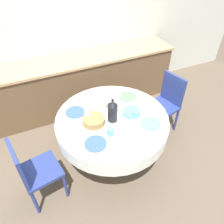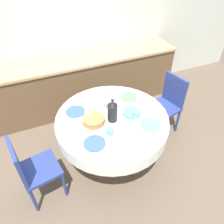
{
  "view_description": "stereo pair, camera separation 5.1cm",
  "coord_description": "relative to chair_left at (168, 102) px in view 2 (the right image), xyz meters",
  "views": [
    {
      "loc": [
        -0.8,
        -1.76,
        2.46
      ],
      "look_at": [
        0.0,
        0.0,
        0.83
      ],
      "focal_mm": 35.0,
      "sensor_mm": 36.0,
      "label": 1
    },
    {
      "loc": [
        -0.75,
        -1.78,
        2.46
      ],
      "look_at": [
        0.0,
        0.0,
        0.83
      ],
      "focal_mm": 35.0,
      "sensor_mm": 36.0,
      "label": 2
    }
  ],
  "objects": [
    {
      "name": "ground_plane",
      "position": [
        -0.99,
        -0.24,
        -0.51
      ],
      "size": [
        12.0,
        12.0,
        0.0
      ],
      "primitive_type": "plane",
      "color": "brown"
    },
    {
      "name": "wall_back",
      "position": [
        -0.99,
        1.42,
        0.79
      ],
      "size": [
        7.0,
        0.05,
        2.6
      ],
      "color": "beige",
      "rests_on": "ground_plane"
    },
    {
      "name": "kitchen_counter",
      "position": [
        -0.99,
        1.09,
        -0.05
      ],
      "size": [
        3.24,
        0.64,
        0.91
      ],
      "color": "brown",
      "rests_on": "ground_plane"
    },
    {
      "name": "dining_table",
      "position": [
        -0.99,
        -0.24,
        0.12
      ],
      "size": [
        1.35,
        1.35,
        0.75
      ],
      "color": "brown",
      "rests_on": "ground_plane"
    },
    {
      "name": "chair_left",
      "position": [
        0.0,
        0.0,
        0.0
      ],
      "size": [
        0.48,
        0.48,
        0.91
      ],
      "rotation": [
        0.0,
        0.0,
        -4.48
      ],
      "color": "navy",
      "rests_on": "ground_plane"
    },
    {
      "name": "chair_right",
      "position": [
        -1.99,
        -0.41,
        0.0
      ],
      "size": [
        0.46,
        0.46,
        0.91
      ],
      "rotation": [
        0.0,
        0.0,
        -1.4
      ],
      "color": "navy",
      "rests_on": "ground_plane"
    },
    {
      "name": "plate_near_left",
      "position": [
        -1.32,
        -0.55,
        0.25
      ],
      "size": [
        0.24,
        0.24,
        0.01
      ],
      "primitive_type": "cylinder",
      "color": "#3856AD",
      "rests_on": "dining_table"
    },
    {
      "name": "cup_near_left",
      "position": [
        -1.12,
        -0.49,
        0.28
      ],
      "size": [
        0.08,
        0.08,
        0.08
      ],
      "primitive_type": "cylinder",
      "color": "#5BA39E",
      "rests_on": "dining_table"
    },
    {
      "name": "plate_near_right",
      "position": [
        -0.64,
        -0.53,
        0.25
      ],
      "size": [
        0.24,
        0.24,
        0.01
      ],
      "primitive_type": "cylinder",
      "color": "#60BCB7",
      "rests_on": "dining_table"
    },
    {
      "name": "cup_near_right",
      "position": [
        -0.73,
        -0.35,
        0.28
      ],
      "size": [
        0.08,
        0.08,
        0.08
      ],
      "primitive_type": "cylinder",
      "color": "#5BA39E",
      "rests_on": "dining_table"
    },
    {
      "name": "plate_far_left",
      "position": [
        -1.36,
        0.02,
        0.25
      ],
      "size": [
        0.24,
        0.24,
        0.01
      ],
      "primitive_type": "cylinder",
      "color": "#3856AD",
      "rests_on": "dining_table"
    },
    {
      "name": "cup_far_left",
      "position": [
        -1.26,
        -0.17,
        0.28
      ],
      "size": [
        0.08,
        0.08,
        0.08
      ],
      "primitive_type": "cylinder",
      "color": "#DBB766",
      "rests_on": "dining_table"
    },
    {
      "name": "plate_far_right",
      "position": [
        -0.63,
        0.05,
        0.25
      ],
      "size": [
        0.24,
        0.24,
        0.01
      ],
      "primitive_type": "cylinder",
      "color": "#5BA85B",
      "rests_on": "dining_table"
    },
    {
      "name": "cup_far_right",
      "position": [
        -0.84,
        0.0,
        0.28
      ],
      "size": [
        0.08,
        0.08,
        0.08
      ],
      "primitive_type": "cylinder",
      "color": "white",
      "rests_on": "dining_table"
    },
    {
      "name": "coffee_carafe",
      "position": [
        -1.0,
        -0.28,
        0.38
      ],
      "size": [
        0.12,
        0.12,
        0.3
      ],
      "color": "black",
      "rests_on": "dining_table"
    },
    {
      "name": "teapot",
      "position": [
        -0.93,
        -0.04,
        0.34
      ],
      "size": [
        0.23,
        0.17,
        0.22
      ],
      "color": "silver",
      "rests_on": "dining_table"
    },
    {
      "name": "bread_basket",
      "position": [
        -1.22,
        -0.24,
        0.28
      ],
      "size": [
        0.26,
        0.26,
        0.08
      ],
      "primitive_type": "cylinder",
      "color": "olive",
      "rests_on": "dining_table"
    },
    {
      "name": "fruit_bowl",
      "position": [
        -0.75,
        -0.28,
        0.27
      ],
      "size": [
        0.22,
        0.22,
        0.05
      ],
      "primitive_type": "cylinder",
      "color": "#569993",
      "rests_on": "dining_table"
    }
  ]
}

